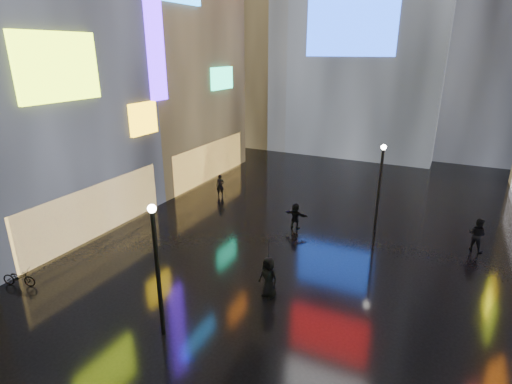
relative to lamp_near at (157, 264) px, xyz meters
The scene contains 12 objects.
ground 11.76m from the lamp_near, 78.24° to the left, with size 140.00×140.00×0.00m, color black.
building_left_mid 17.16m from the lamp_near, 159.34° to the left, with size 10.28×12.70×24.00m.
building_left_far 23.35m from the lamp_near, 128.55° to the left, with size 10.28×12.00×22.00m.
tower_flank_left 36.55m from the lamp_near, 109.41° to the left, with size 10.00×10.00×26.00m, color black.
lamp_near is the anchor object (origin of this frame).
lamp_far 13.73m from the lamp_near, 66.86° to the left, with size 0.30×0.30×5.20m.
pedestrian_4 5.10m from the lamp_near, 57.57° to the left, with size 0.91×0.59×1.85m, color black.
pedestrian_5 11.28m from the lamp_near, 84.65° to the left, with size 1.44×0.46×1.56m, color black.
pedestrian_6 15.17m from the lamp_near, 112.89° to the left, with size 0.58×0.38×1.59m, color black.
pedestrian_7 16.59m from the lamp_near, 50.00° to the left, with size 0.88×0.69×1.81m, color black.
umbrella_2 4.73m from the lamp_near, 57.57° to the left, with size 1.02×1.04×0.93m, color black.
bicycle 8.28m from the lamp_near, behind, with size 0.54×1.54×0.81m, color black.
Camera 1 is at (6.25, -0.65, 10.02)m, focal length 28.00 mm.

